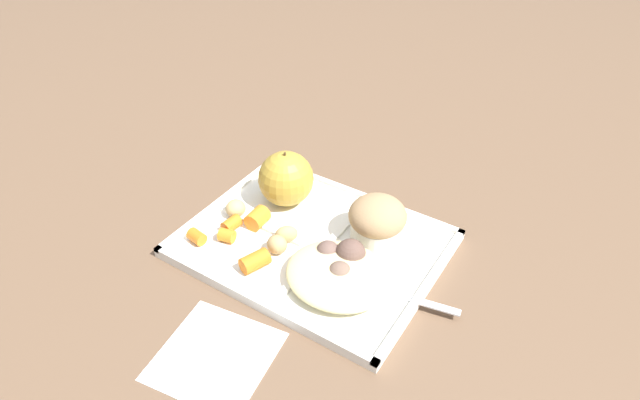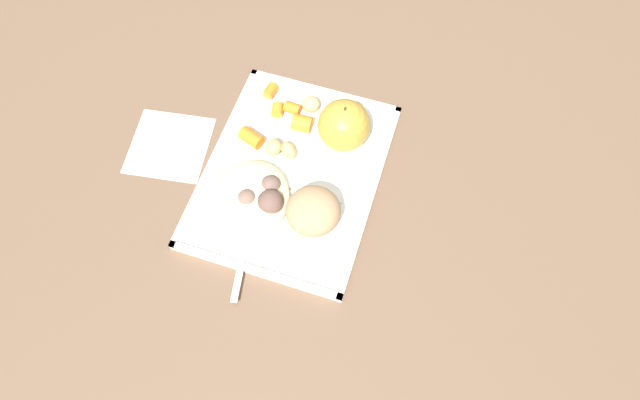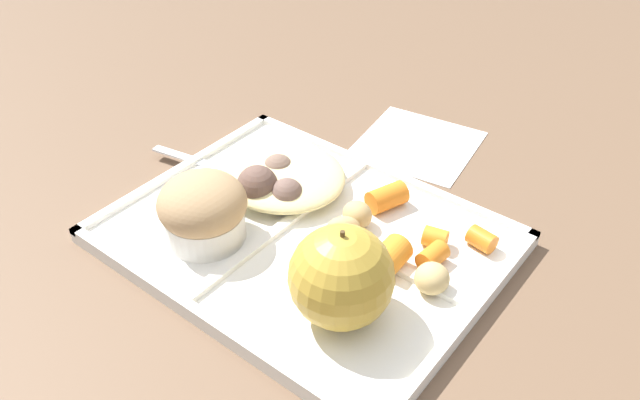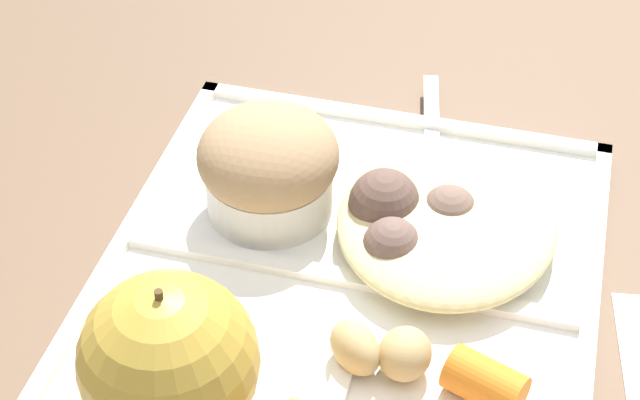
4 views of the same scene
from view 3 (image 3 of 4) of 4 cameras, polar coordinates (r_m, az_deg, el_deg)
The scene contains 18 objects.
ground at distance 0.60m, azimuth -1.38°, elevation -3.84°, with size 6.00×6.00×0.00m, color brown.
lunch_tray at distance 0.59m, azimuth -1.36°, elevation -3.44°, with size 0.34×0.26×0.02m.
green_apple at distance 0.49m, azimuth 1.89°, elevation -6.79°, with size 0.08×0.08×0.09m.
bran_muffin at distance 0.58m, azimuth -10.26°, elevation -0.87°, with size 0.08×0.08×0.06m.
carrot_slice_small at distance 0.58m, azimuth 10.12°, elevation -3.30°, with size 0.02×0.02×0.02m, color orange.
carrot_slice_large at distance 0.59m, azimuth 14.07°, elevation -3.37°, with size 0.02×0.02×0.02m, color orange.
carrot_slice_back at distance 0.62m, azimuth 5.91°, elevation 0.22°, with size 0.02×0.02×0.04m, color orange.
carrot_slice_edge at distance 0.56m, azimuth 9.89°, elevation -4.90°, with size 0.02×0.02×0.03m, color orange.
carrot_slice_near_corner at distance 0.55m, azimuth 6.24°, elevation -4.93°, with size 0.03×0.03×0.03m, color orange.
potato_chunk_golden at distance 0.58m, azimuth 2.06°, elevation -2.58°, with size 0.03×0.02×0.02m, color tan.
potato_chunk_small at distance 0.54m, azimuth 9.83°, elevation -6.81°, with size 0.03×0.03×0.03m, color tan.
potato_chunk_large at distance 0.59m, azimuth 3.30°, elevation -1.29°, with size 0.03×0.03×0.03m, color tan.
egg_noodle_pile at distance 0.64m, azimuth -3.56°, elevation 2.32°, with size 0.14×0.12×0.03m, color beige.
meatball_front at distance 0.64m, azimuth -3.71°, elevation 2.64°, with size 0.03×0.03×0.03m, color #755B4C.
meatball_side at distance 0.62m, azimuth -5.53°, elevation 1.27°, with size 0.04×0.04×0.04m, color brown.
meatball_back at distance 0.61m, azimuth -2.93°, elevation 0.47°, with size 0.03×0.03×0.03m, color brown.
plastic_fork at distance 0.68m, azimuth -8.71°, elevation 2.72°, with size 0.15×0.04×0.00m.
paper_napkin at distance 0.74m, azimuth 8.58°, elevation 4.93°, with size 0.12×0.12×0.00m, color white.
Camera 3 is at (-0.29, 0.34, 0.39)m, focal length 36.32 mm.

